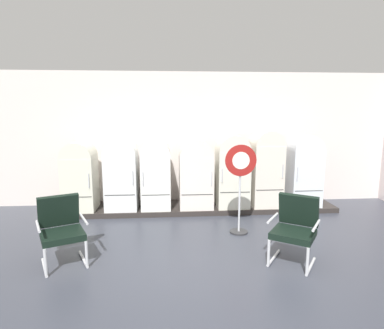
% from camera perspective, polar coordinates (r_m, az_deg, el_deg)
% --- Properties ---
extents(ground, '(12.00, 10.00, 0.05)m').
position_cam_1_polar(ground, '(4.44, 3.79, -20.00)').
color(ground, '#373A45').
extents(back_wall, '(11.76, 0.12, 2.99)m').
position_cam_1_polar(back_wall, '(7.52, -0.03, 4.63)').
color(back_wall, silver).
rests_on(back_wall, ground).
extents(display_plinth, '(6.08, 0.95, 0.10)m').
position_cam_1_polar(display_plinth, '(7.18, 0.36, -7.50)').
color(display_plinth, '#2F2927').
rests_on(display_plinth, ground).
extents(refrigerator_0, '(0.64, 0.68, 1.41)m').
position_cam_1_polar(refrigerator_0, '(7.09, -19.05, -1.61)').
color(refrigerator_0, silver).
rests_on(refrigerator_0, display_plinth).
extents(refrigerator_1, '(0.65, 0.72, 1.50)m').
position_cam_1_polar(refrigerator_1, '(6.94, -12.23, -1.16)').
color(refrigerator_1, white).
rests_on(refrigerator_1, display_plinth).
extents(refrigerator_2, '(0.61, 0.72, 1.43)m').
position_cam_1_polar(refrigerator_2, '(6.88, -6.34, -1.35)').
color(refrigerator_2, white).
rests_on(refrigerator_2, display_plinth).
extents(refrigerator_3, '(0.70, 0.63, 1.45)m').
position_cam_1_polar(refrigerator_3, '(6.86, 0.69, -1.33)').
color(refrigerator_3, silver).
rests_on(refrigerator_3, display_plinth).
extents(refrigerator_4, '(0.67, 0.69, 1.54)m').
position_cam_1_polar(refrigerator_4, '(6.99, 7.05, -0.74)').
color(refrigerator_4, silver).
rests_on(refrigerator_4, display_plinth).
extents(refrigerator_5, '(0.62, 0.72, 1.63)m').
position_cam_1_polar(refrigerator_5, '(7.17, 12.76, -0.22)').
color(refrigerator_5, silver).
rests_on(refrigerator_5, display_plinth).
extents(refrigerator_6, '(0.65, 0.61, 1.53)m').
position_cam_1_polar(refrigerator_6, '(7.42, 19.00, -0.62)').
color(refrigerator_6, white).
rests_on(refrigerator_6, display_plinth).
extents(armchair_left, '(0.78, 0.81, 0.96)m').
position_cam_1_polar(armchair_left, '(5.04, -21.91, -10.09)').
color(armchair_left, silver).
rests_on(armchair_left, ground).
extents(armchair_right, '(0.82, 0.84, 0.96)m').
position_cam_1_polar(armchair_right, '(4.94, 17.57, -10.21)').
color(armchair_right, silver).
rests_on(armchair_right, ground).
extents(sign_stand, '(0.54, 0.32, 1.58)m').
position_cam_1_polar(sign_stand, '(5.72, 8.40, -3.81)').
color(sign_stand, '#2D2D30').
rests_on(sign_stand, ground).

